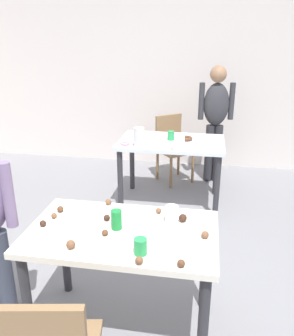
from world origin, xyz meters
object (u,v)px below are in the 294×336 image
at_px(mixing_bowl, 65,229).
at_px(dining_table_near, 122,245).
at_px(chair_far_table, 172,144).
at_px(dining_table_far, 171,150).
at_px(soda_can, 116,220).
at_px(pitcher_far, 139,137).
at_px(person_adult_far, 216,115).

bearing_deg(mixing_bowl, dining_table_near, 18.32).
height_order(dining_table_near, mixing_bowl, mixing_bowl).
bearing_deg(dining_table_near, chair_far_table, 89.33).
relative_size(dining_table_near, chair_far_table, 1.33).
distance_m(dining_table_far, soda_can, 1.98).
distance_m(soda_can, pitcher_far, 1.69).
distance_m(person_adult_far, soda_can, 2.79).
bearing_deg(person_adult_far, soda_can, -102.57).
bearing_deg(chair_far_table, mixing_bowl, -97.15).
xyz_separation_m(dining_table_far, chair_far_table, (-0.06, 0.71, -0.15)).
bearing_deg(dining_table_far, soda_can, -93.69).
bearing_deg(pitcher_far, dining_table_near, -82.55).
height_order(dining_table_near, person_adult_far, person_adult_far).
bearing_deg(dining_table_near, pitcher_far, 97.45).
relative_size(dining_table_near, mixing_bowl, 6.01).
height_order(dining_table_near, pitcher_far, pitcher_far).
bearing_deg(mixing_bowl, chair_far_table, 82.85).
bearing_deg(mixing_bowl, person_adult_far, 72.60).
distance_m(dining_table_near, dining_table_far, 1.98).
height_order(chair_far_table, soda_can, soda_can).
xyz_separation_m(dining_table_far, mixing_bowl, (-0.41, -2.08, 0.14)).
height_order(chair_far_table, pitcher_far, pitcher_far).
relative_size(chair_far_table, mixing_bowl, 4.52).
bearing_deg(pitcher_far, mixing_bowl, -93.14).
xyz_separation_m(dining_table_near, soda_can, (-0.04, 0.01, 0.17)).
height_order(person_adult_far, mixing_bowl, person_adult_far).
distance_m(chair_far_table, mixing_bowl, 2.83).
bearing_deg(pitcher_far, person_adult_far, 52.84).
relative_size(dining_table_far, person_adult_far, 0.77).
relative_size(chair_far_table, person_adult_far, 0.58).
height_order(dining_table_far, person_adult_far, person_adult_far).
height_order(dining_table_far, soda_can, soda_can).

